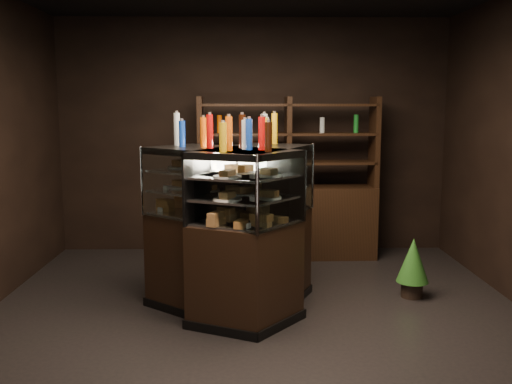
% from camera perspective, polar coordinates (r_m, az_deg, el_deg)
% --- Properties ---
extents(ground, '(5.00, 5.00, 0.00)m').
position_cam_1_polar(ground, '(5.27, 0.09, -12.42)').
color(ground, black).
rests_on(ground, ground).
extents(room_shell, '(5.02, 5.02, 3.01)m').
position_cam_1_polar(room_shell, '(4.92, 0.09, 9.18)').
color(room_shell, black).
rests_on(room_shell, ground).
extents(display_case, '(1.67, 1.57, 1.53)m').
position_cam_1_polar(display_case, '(5.29, -1.85, -6.56)').
color(display_case, black).
rests_on(display_case, ground).
extents(food_display, '(1.20, 1.24, 0.47)m').
position_cam_1_polar(food_display, '(5.15, -1.88, 0.57)').
color(food_display, '#D2894B').
rests_on(food_display, display_case).
extents(bottles_top, '(1.03, 1.10, 0.30)m').
position_cam_1_polar(bottles_top, '(5.11, -1.91, 6.00)').
color(bottles_top, '#147223').
rests_on(bottles_top, display_case).
extents(potted_conifer, '(0.32, 0.32, 0.68)m').
position_cam_1_polar(potted_conifer, '(5.89, 15.43, -6.51)').
color(potted_conifer, black).
rests_on(potted_conifer, ground).
extents(back_shelving, '(2.21, 0.47, 2.00)m').
position_cam_1_polar(back_shelving, '(7.11, 3.16, -1.77)').
color(back_shelving, black).
rests_on(back_shelving, ground).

